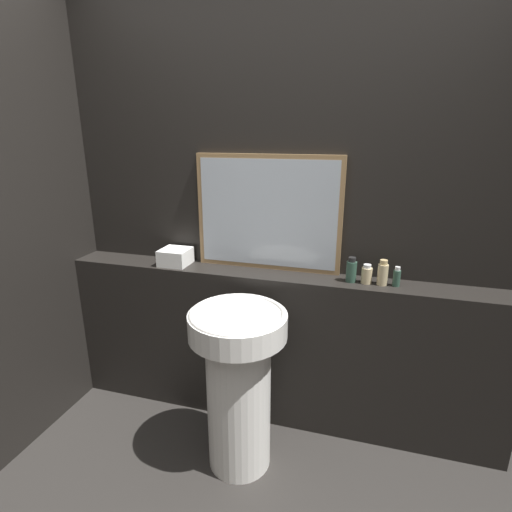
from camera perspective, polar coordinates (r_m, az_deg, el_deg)
name	(u,v)px	position (r m, az deg, el deg)	size (l,w,h in m)	color
wall_back	(284,214)	(2.30, 3.98, 5.96)	(8.00, 0.06, 2.50)	black
vanity_counter	(276,347)	(2.45, 2.88, -12.91)	(2.55, 0.21, 0.93)	black
pedestal_sink	(239,379)	(2.11, -2.51, -17.20)	(0.48, 0.48, 0.88)	white
mirror	(268,213)	(2.27, 1.68, 6.10)	(0.84, 0.03, 0.65)	#937047
towel_stack	(175,257)	(2.45, -11.43, -0.10)	(0.17, 0.17, 0.10)	white
shampoo_bottle	(351,270)	(2.18, 13.46, -2.02)	(0.05, 0.05, 0.14)	#2D4C3D
conditioner_bottle	(367,275)	(2.19, 15.53, -2.57)	(0.06, 0.06, 0.10)	#C6B284
lotion_bottle	(383,273)	(2.18, 17.65, -2.38)	(0.05, 0.05, 0.14)	#C6B284
body_wash_bottle	(397,277)	(2.19, 19.46, -2.87)	(0.04, 0.04, 0.11)	#2D4C3D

